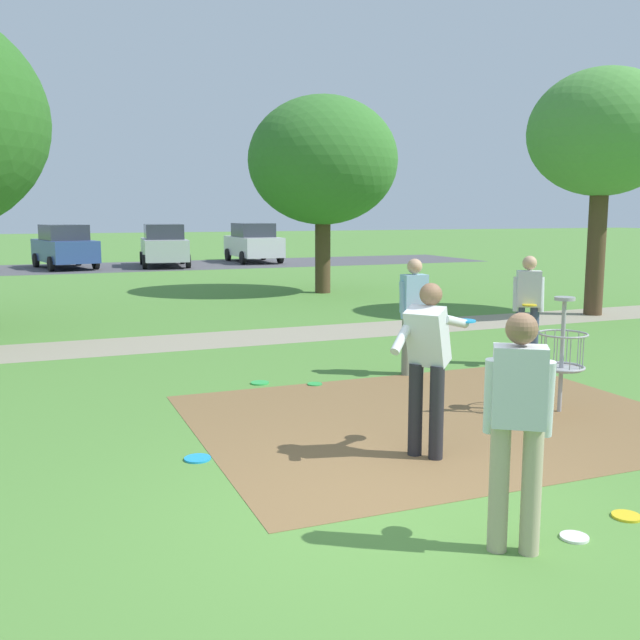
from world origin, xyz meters
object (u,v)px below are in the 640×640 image
at_px(player_throwing, 428,358).
at_px(frisbee_mid_grass, 315,384).
at_px(frisbee_scattered_b, 198,459).
at_px(frisbee_far_left, 627,516).
at_px(player_waiting_left, 518,419).
at_px(parked_car_center_left, 64,247).
at_px(disc_golf_basket, 557,350).
at_px(player_foreground_watching, 414,310).
at_px(tree_near_left, 323,161).
at_px(parked_car_center_right, 164,245).
at_px(frisbee_by_tee, 260,383).
at_px(tree_mid_center, 603,134).
at_px(player_waiting_right, 528,304).
at_px(frisbee_scattered_a, 574,537).
at_px(parked_car_rightmost, 253,243).

xyz_separation_m(player_throwing, frisbee_mid_grass, (0.07, 3.16, -0.98)).
relative_size(frisbee_mid_grass, frisbee_scattered_b, 0.80).
relative_size(frisbee_mid_grass, frisbee_far_left, 0.91).
bearing_deg(player_waiting_left, frisbee_far_left, 6.76).
xyz_separation_m(frisbee_scattered_b, parked_car_center_left, (-0.06, 25.74, 0.91)).
distance_m(disc_golf_basket, player_foreground_watching, 2.49).
bearing_deg(frisbee_scattered_b, tree_near_left, 63.20).
distance_m(tree_near_left, parked_car_center_right, 12.83).
bearing_deg(frisbee_by_tee, frisbee_far_left, -75.72).
distance_m(disc_golf_basket, player_throwing, 2.40).
bearing_deg(parked_car_center_right, disc_golf_basket, -89.30).
bearing_deg(parked_car_center_left, tree_mid_center, -60.84).
xyz_separation_m(player_foreground_watching, frisbee_mid_grass, (-1.58, -0.07, -0.96)).
xyz_separation_m(frisbee_mid_grass, tree_near_left, (4.42, 10.64, 3.82)).
relative_size(player_waiting_right, frisbee_scattered_a, 8.20).
relative_size(disc_golf_basket, tree_near_left, 0.24).
height_order(player_waiting_left, frisbee_scattered_b, player_waiting_left).
distance_m(player_foreground_watching, frisbee_scattered_b, 4.60).
distance_m(player_waiting_left, frisbee_scattered_a, 1.10).
bearing_deg(disc_golf_basket, player_waiting_left, -133.83).
bearing_deg(frisbee_scattered_a, frisbee_mid_grass, 90.42).
bearing_deg(parked_car_center_left, player_foreground_watching, -80.69).
bearing_deg(parked_car_center_left, parked_car_rightmost, 4.78).
bearing_deg(parked_car_rightmost, frisbee_by_tee, -106.40).
bearing_deg(disc_golf_basket, player_waiting_right, 59.55).
xyz_separation_m(frisbee_by_tee, frisbee_far_left, (1.36, -5.36, 0.00)).
bearing_deg(tree_mid_center, player_waiting_right, -141.20).
height_order(frisbee_by_tee, frisbee_far_left, same).
xyz_separation_m(parked_car_center_right, parked_car_rightmost, (4.41, 1.16, 0.00)).
distance_m(frisbee_by_tee, frisbee_mid_grass, 0.77).
relative_size(player_waiting_left, tree_mid_center, 0.31).
bearing_deg(parked_car_center_right, frisbee_far_left, -92.45).
height_order(disc_golf_basket, frisbee_far_left, disc_golf_basket).
bearing_deg(player_throwing, frisbee_by_tee, 100.02).
height_order(player_throwing, frisbee_by_tee, player_throwing).
xyz_separation_m(player_throwing, parked_car_center_left, (-2.16, 26.48, -0.06)).
xyz_separation_m(player_throwing, frisbee_far_left, (0.74, -1.84, -0.98)).
xyz_separation_m(player_foreground_watching, frisbee_scattered_b, (-3.75, -2.49, -0.96)).
bearing_deg(frisbee_scattered_b, parked_car_center_right, 80.92).
relative_size(frisbee_scattered_b, tree_near_left, 0.05).
relative_size(frisbee_by_tee, frisbee_far_left, 1.13).
xyz_separation_m(frisbee_far_left, tree_mid_center, (7.87, 9.02, 4.10)).
bearing_deg(frisbee_mid_grass, parked_car_rightmost, 75.36).
height_order(player_foreground_watching, player_waiting_left, same).
distance_m(frisbee_scattered_a, parked_car_center_left, 28.57).
relative_size(player_foreground_watching, parked_car_center_right, 0.39).
height_order(player_waiting_left, parked_car_center_right, parked_car_center_right).
relative_size(player_throwing, frisbee_far_left, 7.54).
height_order(frisbee_scattered_a, tree_near_left, tree_near_left).
bearing_deg(player_waiting_left, parked_car_center_right, 85.15).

